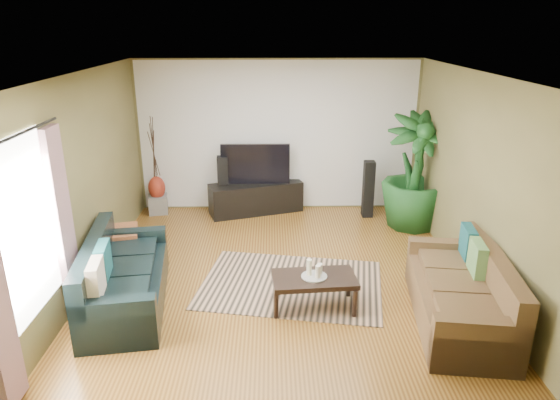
{
  "coord_description": "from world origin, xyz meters",
  "views": [
    {
      "loc": [
        -0.11,
        -6.02,
        3.27
      ],
      "look_at": [
        0.0,
        0.2,
        1.05
      ],
      "focal_mm": 32.0,
      "sensor_mm": 36.0,
      "label": 1
    }
  ],
  "objects_px": {
    "vase": "(157,188)",
    "potted_plant": "(415,172)",
    "speaker_right": "(368,189)",
    "speaker_left": "(223,185)",
    "coffee_table": "(314,292)",
    "pedestal": "(158,204)",
    "tv_stand": "(256,198)",
    "television": "(255,164)",
    "side_table": "(119,249)",
    "sofa_left": "(126,273)",
    "sofa_right": "(459,288)"
  },
  "relations": [
    {
      "from": "vase",
      "to": "potted_plant",
      "type": "bearing_deg",
      "value": -9.05
    },
    {
      "from": "speaker_right",
      "to": "speaker_left",
      "type": "bearing_deg",
      "value": 174.88
    },
    {
      "from": "speaker_left",
      "to": "coffee_table",
      "type": "bearing_deg",
      "value": -70.64
    },
    {
      "from": "speaker_left",
      "to": "pedestal",
      "type": "height_order",
      "value": "speaker_left"
    },
    {
      "from": "potted_plant",
      "to": "pedestal",
      "type": "distance_m",
      "value": 4.55
    },
    {
      "from": "tv_stand",
      "to": "speaker_left",
      "type": "height_order",
      "value": "speaker_left"
    },
    {
      "from": "television",
      "to": "side_table",
      "type": "distance_m",
      "value": 2.9
    },
    {
      "from": "speaker_right",
      "to": "pedestal",
      "type": "distance_m",
      "value": 3.78
    },
    {
      "from": "pedestal",
      "to": "coffee_table",
      "type": "bearing_deg",
      "value": -51.65
    },
    {
      "from": "sofa_left",
      "to": "pedestal",
      "type": "height_order",
      "value": "sofa_left"
    },
    {
      "from": "sofa_right",
      "to": "side_table",
      "type": "xyz_separation_m",
      "value": [
        -4.27,
        1.41,
        -0.14
      ]
    },
    {
      "from": "television",
      "to": "side_table",
      "type": "relative_size",
      "value": 2.12
    },
    {
      "from": "sofa_right",
      "to": "potted_plant",
      "type": "distance_m",
      "value": 2.91
    },
    {
      "from": "sofa_right",
      "to": "television",
      "type": "bearing_deg",
      "value": -138.2
    },
    {
      "from": "coffee_table",
      "to": "speaker_left",
      "type": "height_order",
      "value": "speaker_left"
    },
    {
      "from": "speaker_left",
      "to": "side_table",
      "type": "height_order",
      "value": "speaker_left"
    },
    {
      "from": "sofa_left",
      "to": "speaker_left",
      "type": "distance_m",
      "value": 3.25
    },
    {
      "from": "vase",
      "to": "coffee_table",
      "type": "bearing_deg",
      "value": -51.65
    },
    {
      "from": "coffee_table",
      "to": "pedestal",
      "type": "relative_size",
      "value": 3.05
    },
    {
      "from": "tv_stand",
      "to": "side_table",
      "type": "relative_size",
      "value": 2.9
    },
    {
      "from": "vase",
      "to": "speaker_left",
      "type": "bearing_deg",
      "value": 0.0
    },
    {
      "from": "television",
      "to": "vase",
      "type": "height_order",
      "value": "television"
    },
    {
      "from": "sofa_right",
      "to": "potted_plant",
      "type": "relative_size",
      "value": 1.05
    },
    {
      "from": "coffee_table",
      "to": "sofa_right",
      "type": "bearing_deg",
      "value": -15.93
    },
    {
      "from": "speaker_right",
      "to": "television",
      "type": "bearing_deg",
      "value": 173.44
    },
    {
      "from": "speaker_left",
      "to": "vase",
      "type": "xyz_separation_m",
      "value": [
        -1.19,
        0.0,
        -0.05
      ]
    },
    {
      "from": "coffee_table",
      "to": "side_table",
      "type": "height_order",
      "value": "side_table"
    },
    {
      "from": "coffee_table",
      "to": "speaker_right",
      "type": "bearing_deg",
      "value": 63.42
    },
    {
      "from": "television",
      "to": "tv_stand",
      "type": "bearing_deg",
      "value": 0.0
    },
    {
      "from": "speaker_left",
      "to": "tv_stand",
      "type": "bearing_deg",
      "value": -3.57
    },
    {
      "from": "sofa_left",
      "to": "side_table",
      "type": "relative_size",
      "value": 3.52
    },
    {
      "from": "television",
      "to": "potted_plant",
      "type": "relative_size",
      "value": 0.63
    },
    {
      "from": "vase",
      "to": "speaker_right",
      "type": "bearing_deg",
      "value": -3.4
    },
    {
      "from": "tv_stand",
      "to": "sofa_left",
      "type": "bearing_deg",
      "value": -133.4
    },
    {
      "from": "television",
      "to": "speaker_right",
      "type": "height_order",
      "value": "television"
    },
    {
      "from": "speaker_right",
      "to": "vase",
      "type": "distance_m",
      "value": 3.77
    },
    {
      "from": "speaker_right",
      "to": "potted_plant",
      "type": "distance_m",
      "value": 0.93
    },
    {
      "from": "vase",
      "to": "side_table",
      "type": "xyz_separation_m",
      "value": [
        -0.08,
        -2.15,
        -0.19
      ]
    },
    {
      "from": "coffee_table",
      "to": "tv_stand",
      "type": "bearing_deg",
      "value": 98.82
    },
    {
      "from": "potted_plant",
      "to": "sofa_left",
      "type": "bearing_deg",
      "value": -149.64
    },
    {
      "from": "speaker_right",
      "to": "sofa_left",
      "type": "bearing_deg",
      "value": -140.28
    },
    {
      "from": "speaker_left",
      "to": "side_table",
      "type": "relative_size",
      "value": 1.83
    },
    {
      "from": "speaker_left",
      "to": "vase",
      "type": "height_order",
      "value": "speaker_left"
    },
    {
      "from": "sofa_left",
      "to": "speaker_right",
      "type": "bearing_deg",
      "value": -58.23
    },
    {
      "from": "sofa_left",
      "to": "speaker_right",
      "type": "height_order",
      "value": "speaker_right"
    },
    {
      "from": "potted_plant",
      "to": "side_table",
      "type": "height_order",
      "value": "potted_plant"
    },
    {
      "from": "speaker_right",
      "to": "vase",
      "type": "relative_size",
      "value": 2.41
    },
    {
      "from": "sofa_left",
      "to": "pedestal",
      "type": "bearing_deg",
      "value": -2.78
    },
    {
      "from": "sofa_right",
      "to": "side_table",
      "type": "bearing_deg",
      "value": -100.65
    },
    {
      "from": "side_table",
      "to": "television",
      "type": "bearing_deg",
      "value": 49.19
    }
  ]
}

